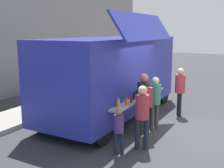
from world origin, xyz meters
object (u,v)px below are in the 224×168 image
object	(u,v)px
trash_bin	(111,79)
customer_mid_with_backpack	(144,98)
food_truck_main	(114,73)
customer_front_ordering	(155,99)
customer_extra_browsing	(180,88)
child_near_queue	(119,127)
customer_rear_waiting	(142,112)

from	to	relation	value
trash_bin	customer_mid_with_backpack	size ratio (longest dim) A/B	0.58
food_truck_main	customer_mid_with_backpack	xyz separation A→B (m)	(-1.31, -1.69, -0.41)
customer_front_ordering	customer_extra_browsing	bearing A→B (deg)	-79.82
food_truck_main	customer_mid_with_backpack	world-z (taller)	food_truck_main
customer_mid_with_backpack	child_near_queue	distance (m)	1.52
trash_bin	child_near_queue	distance (m)	7.84
customer_front_ordering	child_near_queue	distance (m)	2.11
food_truck_main	customer_extra_browsing	world-z (taller)	food_truck_main
customer_rear_waiting	customer_extra_browsing	bearing A→B (deg)	-33.01
customer_mid_with_backpack	food_truck_main	bearing A→B (deg)	12.86
trash_bin	customer_mid_with_backpack	bearing A→B (deg)	-142.80
customer_front_ordering	customer_extra_browsing	xyz separation A→B (m)	(1.73, -0.29, 0.06)
customer_mid_with_backpack	child_near_queue	bearing A→B (deg)	139.51
customer_front_ordering	customer_mid_with_backpack	distance (m)	0.64
customer_mid_with_backpack	customer_extra_browsing	xyz separation A→B (m)	(2.35, -0.38, -0.08)
customer_front_ordering	food_truck_main	bearing A→B (deg)	-1.49
customer_mid_with_backpack	trash_bin	bearing A→B (deg)	-2.20
customer_extra_browsing	child_near_queue	world-z (taller)	customer_extra_browsing
food_truck_main	customer_mid_with_backpack	distance (m)	2.17
customer_extra_browsing	child_near_queue	size ratio (longest dim) A/B	1.47
customer_front_ordering	customer_rear_waiting	world-z (taller)	customer_rear_waiting
trash_bin	customer_mid_with_backpack	world-z (taller)	customer_mid_with_backpack
customer_extra_browsing	food_truck_main	bearing A→B (deg)	5.77
child_near_queue	customer_rear_waiting	bearing A→B (deg)	-63.85
trash_bin	customer_rear_waiting	xyz separation A→B (m)	(-6.19, -4.34, 0.47)
customer_mid_with_backpack	customer_extra_browsing	bearing A→B (deg)	-48.67
food_truck_main	customer_extra_browsing	distance (m)	2.37
trash_bin	customer_extra_browsing	size ratio (longest dim) A/B	0.61
customer_rear_waiting	customer_extra_browsing	size ratio (longest dim) A/B	0.97
customer_extra_browsing	customer_mid_with_backpack	bearing A→B (deg)	59.76
customer_mid_with_backpack	child_near_queue	size ratio (longest dim) A/B	1.55
customer_front_ordering	customer_mid_with_backpack	world-z (taller)	customer_mid_with_backpack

